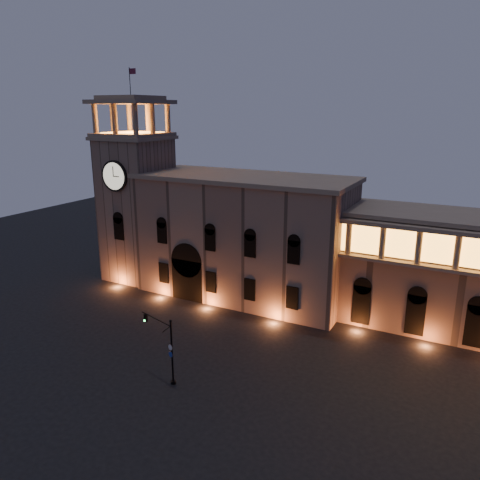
{
  "coord_description": "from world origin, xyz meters",
  "views": [
    {
      "loc": [
        27.76,
        -35.63,
        26.42
      ],
      "look_at": [
        0.51,
        16.0,
        10.09
      ],
      "focal_mm": 35.0,
      "sensor_mm": 36.0,
      "label": 1
    }
  ],
  "objects": [
    {
      "name": "traffic_light",
      "position": [
        1.84,
        -2.14,
        3.66
      ],
      "size": [
        4.9,
        1.69,
        6.96
      ],
      "rotation": [
        0.0,
        0.0,
        -0.29
      ],
      "color": "black",
      "rests_on": "ground"
    },
    {
      "name": "ground",
      "position": [
        0.0,
        0.0,
        0.0
      ],
      "size": [
        160.0,
        160.0,
        0.0
      ],
      "primitive_type": "plane",
      "color": "black",
      "rests_on": "ground"
    },
    {
      "name": "government_building",
      "position": [
        -2.08,
        21.93,
        8.77
      ],
      "size": [
        30.8,
        12.8,
        17.6
      ],
      "color": "#826755",
      "rests_on": "ground"
    },
    {
      "name": "clock_tower",
      "position": [
        -20.5,
        20.98,
        12.5
      ],
      "size": [
        9.8,
        9.8,
        32.4
      ],
      "color": "#826755",
      "rests_on": "ground"
    }
  ]
}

